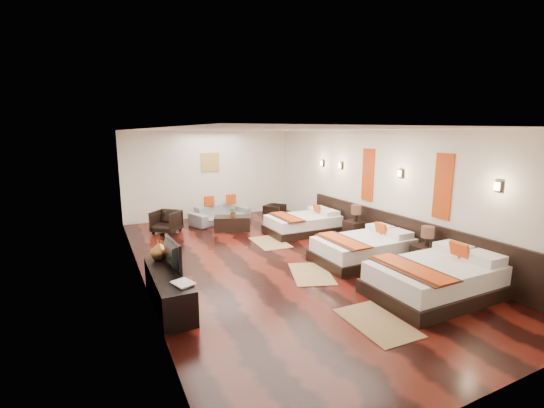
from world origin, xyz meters
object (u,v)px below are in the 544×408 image
figurine (160,250)px  sofa (221,213)px  bed_far (304,224)px  table_plant (233,212)px  nightstand_a (426,255)px  armchair_right (275,213)px  nightstand_b (355,229)px  bed_mid (364,249)px  tv_console (169,289)px  tv (168,254)px  coffee_table (232,223)px  armchair_left (166,222)px  bed_near (437,278)px  book (176,286)px

figurine → sofa: size_ratio=0.18×
bed_far → table_plant: (-1.65, 1.12, 0.28)m
nightstand_a → armchair_right: nightstand_a is taller
bed_far → nightstand_b: nightstand_b is taller
bed_mid → sofa: bearing=109.8°
tv_console → tv: tv is taller
coffee_table → armchair_left: bearing=162.6°
bed_near → book: size_ratio=6.70×
sofa → coffee_table: (0.00, -1.05, -0.08)m
nightstand_b → table_plant: 3.42m
bed_near → armchair_left: 6.98m
figurine → table_plant: 4.10m
armchair_right → coffee_table: 1.65m
bed_mid → book: bearing=-168.3°
nightstand_b → figurine: size_ratio=2.77×
sofa → armchair_right: 1.69m
armchair_left → armchair_right: armchair_left is taller
nightstand_a → nightstand_b: (0.00, 2.21, 0.01)m
nightstand_a → tv: size_ratio=1.08×
tv_console → tv: (0.05, 0.19, 0.52)m
tv → armchair_right: bearing=-47.7°
armchair_right → table_plant: size_ratio=2.12×
bed_far → armchair_left: 3.80m
coffee_table → table_plant: bearing=-1.4°
bed_near → table_plant: (-1.65, 5.54, 0.24)m
nightstand_a → armchair_left: (-4.17, 5.18, -0.01)m
nightstand_a → sofa: nightstand_a is taller
nightstand_b → table_plant: nightstand_b is taller
bed_far → armchair_right: 1.58m
armchair_right → bed_near: bearing=-126.8°
nightstand_a → coffee_table: size_ratio=0.91×
figurine → nightstand_b: bearing=9.0°
nightstand_a → armchair_left: 6.65m
armchair_left → armchair_right: (3.32, -0.09, -0.05)m
tv_console → tv: 0.56m
tv → armchair_right: size_ratio=1.44×
bed_far → sofa: bearing=127.8°
bed_far → book: 5.40m
bed_near → nightstand_b: 3.20m
bed_mid → bed_far: 2.52m
tv → bed_near: bearing=-117.2°
nightstand_b → sofa: nightstand_b is taller
bed_near → armchair_right: 5.99m
bed_mid → nightstand_a: size_ratio=2.28×
bed_near → sofa: bed_near is taller
bed_far → tv: (-4.15, -2.61, 0.54)m
coffee_table → tv: bearing=-123.3°
figurine → armchair_right: figurine is taller
bed_far → tv_console: (-4.20, -2.80, 0.02)m
tv → armchair_right: (4.04, 4.19, -0.53)m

